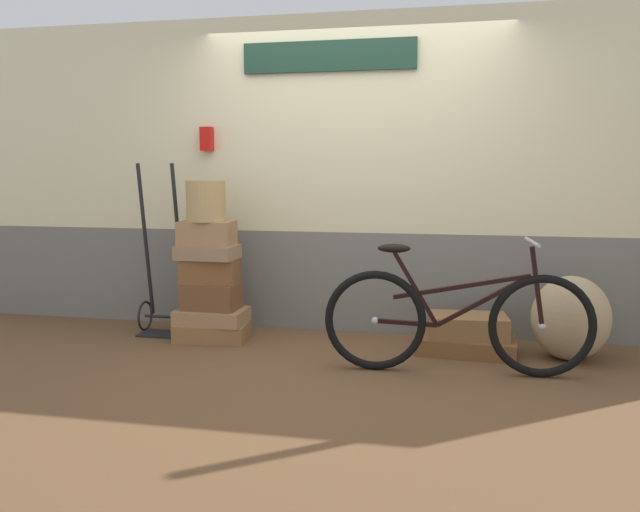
{
  "coord_description": "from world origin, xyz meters",
  "views": [
    {
      "loc": [
        0.76,
        -4.4,
        1.36
      ],
      "look_at": [
        -0.17,
        0.19,
        0.72
      ],
      "focal_mm": 35.13,
      "sensor_mm": 36.0,
      "label": 1
    }
  ],
  "objects": [
    {
      "name": "suitcase_7",
      "position": [
        0.94,
        0.31,
        0.21
      ],
      "size": [
        0.6,
        0.39,
        0.17
      ],
      "primitive_type": "cube",
      "rotation": [
        0.0,
        0.0,
        0.07
      ],
      "color": "olive",
      "rests_on": "suitcase_6"
    },
    {
      "name": "ground",
      "position": [
        0.0,
        0.0,
        -0.03
      ],
      "size": [
        9.3,
        5.2,
        0.06
      ],
      "primitive_type": "cube",
      "color": "brown"
    },
    {
      "name": "suitcase_0",
      "position": [
        -1.08,
        0.27,
        0.07
      ],
      "size": [
        0.6,
        0.42,
        0.14
      ],
      "primitive_type": "cube",
      "rotation": [
        0.0,
        0.0,
        0.09
      ],
      "color": "olive",
      "rests_on": "ground"
    },
    {
      "name": "wicker_basket",
      "position": [
        -1.12,
        0.29,
        1.12
      ],
      "size": [
        0.31,
        0.31,
        0.32
      ],
      "primitive_type": "cylinder",
      "color": "tan",
      "rests_on": "suitcase_5"
    },
    {
      "name": "bicycle",
      "position": [
        0.84,
        -0.21,
        0.37
      ],
      "size": [
        1.79,
        0.46,
        0.91
      ],
      "color": "black",
      "rests_on": "ground"
    },
    {
      "name": "suitcase_5",
      "position": [
        -1.12,
        0.31,
        0.87
      ],
      "size": [
        0.44,
        0.31,
        0.19
      ],
      "primitive_type": "cube",
      "rotation": [
        0.0,
        0.0,
        0.05
      ],
      "color": "#9E754C",
      "rests_on": "suitcase_4"
    },
    {
      "name": "suitcase_2",
      "position": [
        -1.08,
        0.27,
        0.36
      ],
      "size": [
        0.45,
        0.3,
        0.21
      ],
      "primitive_type": "cube",
      "rotation": [
        0.0,
        0.0,
        -0.04
      ],
      "color": "brown",
      "rests_on": "suitcase_1"
    },
    {
      "name": "suitcase_1",
      "position": [
        -1.08,
        0.27,
        0.2
      ],
      "size": [
        0.56,
        0.36,
        0.12
      ],
      "primitive_type": "cube",
      "rotation": [
        0.0,
        0.0,
        -0.01
      ],
      "color": "#9E754C",
      "rests_on": "suitcase_0"
    },
    {
      "name": "suitcase_6",
      "position": [
        0.93,
        0.3,
        0.06
      ],
      "size": [
        0.75,
        0.45,
        0.12
      ],
      "primitive_type": "cube",
      "rotation": [
        0.0,
        0.0,
        -0.07
      ],
      "color": "brown",
      "rests_on": "ground"
    },
    {
      "name": "station_building",
      "position": [
        0.01,
        0.85,
        1.32
      ],
      "size": [
        7.3,
        0.74,
        2.63
      ],
      "color": "slate",
      "rests_on": "ground"
    },
    {
      "name": "suitcase_3",
      "position": [
        -1.1,
        0.3,
        0.56
      ],
      "size": [
        0.46,
        0.32,
        0.2
      ],
      "primitive_type": "cube",
      "rotation": [
        0.0,
        0.0,
        0.08
      ],
      "color": "brown",
      "rests_on": "suitcase_2"
    },
    {
      "name": "suitcase_4",
      "position": [
        -1.11,
        0.28,
        0.71
      ],
      "size": [
        0.47,
        0.31,
        0.11
      ],
      "primitive_type": "cube",
      "rotation": [
        0.0,
        0.0,
        -0.01
      ],
      "color": "#937051",
      "rests_on": "suitcase_3"
    },
    {
      "name": "luggage_trolley",
      "position": [
        -1.57,
        0.41,
        0.36
      ],
      "size": [
        0.38,
        0.35,
        1.42
      ],
      "color": "black",
      "rests_on": "ground"
    },
    {
      "name": "burlap_sack",
      "position": [
        1.66,
        0.27,
        0.31
      ],
      "size": [
        0.55,
        0.47,
        0.62
      ],
      "primitive_type": "ellipsoid",
      "color": "tan",
      "rests_on": "ground"
    }
  ]
}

